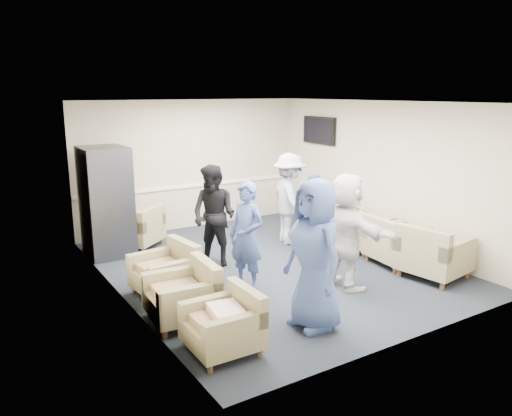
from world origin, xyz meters
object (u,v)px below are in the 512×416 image
armchair_left_near (226,326)px  armchair_corner (139,230)px  person_mid_left (246,237)px  person_mid_right (313,216)px  armchair_left_far (168,273)px  armchair_left_mid (186,297)px  armchair_right_near (432,256)px  person_back_right (289,199)px  armchair_right_far (328,220)px  armchair_right_midnear (396,245)px  person_front_right (346,231)px  vending_machine (106,201)px  person_back_left (214,216)px  person_front_left (314,255)px  armchair_right_midfar (361,232)px

armchair_left_near → armchair_corner: 4.28m
armchair_left_near → person_mid_left: bearing=142.8°
person_mid_right → armchair_left_far: bearing=101.5°
armchair_left_mid → armchair_right_near: armchair_right_near is taller
armchair_left_mid → person_back_right: (3.07, 2.04, 0.55)m
armchair_right_far → person_mid_left: (-2.81, -1.51, 0.48)m
armchair_left_far → armchair_right_midnear: bearing=71.0°
armchair_corner → person_front_right: person_front_right is taller
armchair_right_near → vending_machine: vending_machine is taller
armchair_corner → vending_machine: size_ratio=0.60×
armchair_left_far → armchair_right_midnear: (3.74, -0.85, 0.03)m
armchair_left_mid → person_front_right: size_ratio=0.51×
armchair_left_near → armchair_right_far: 4.91m
armchair_right_far → person_front_right: (-1.51, -2.21, 0.54)m
armchair_right_near → person_mid_right: person_mid_right is taller
armchair_right_near → person_back_left: (-2.59, 2.36, 0.48)m
armchair_left_far → person_front_left: 2.32m
person_front_right → person_back_right: bearing=-14.7°
person_back_left → armchair_right_midnear: bearing=29.6°
person_mid_left → armchair_right_midnear: bearing=61.3°
armchair_corner → person_front_right: 4.06m
armchair_right_midnear → person_mid_right: bearing=48.3°
person_back_right → person_mid_right: person_back_right is taller
person_front_left → person_mid_left: size_ratio=1.17×
vending_machine → person_front_right: bearing=-53.3°
person_front_left → person_back_left: person_front_left is taller
armchair_left_far → armchair_right_midfar: armchair_right_midfar is taller
vending_machine → person_mid_right: (2.99, -2.08, -0.22)m
armchair_right_midfar → armchair_right_far: (0.04, 0.99, -0.01)m
vending_machine → person_front_left: (1.33, -4.20, -0.03)m
armchair_corner → armchair_right_midnear: bearing=97.2°
person_mid_right → person_back_right: bearing=-1.0°
person_back_right → person_front_left: bearing=162.8°
armchair_left_far → person_mid_left: (1.05, -0.46, 0.49)m
armchair_left_mid → armchair_right_far: size_ratio=0.94×
armchair_right_near → armchair_right_midfar: size_ratio=1.13×
person_front_left → person_back_right: (1.80, 3.02, -0.07)m
armchair_right_midnear → armchair_right_far: 1.91m
armchair_right_near → armchair_left_near: bearing=85.7°
armchair_right_far → person_back_right: bearing=79.3°
person_back_left → person_back_right: (1.78, 0.33, 0.02)m
armchair_left_near → person_back_left: bearing=156.1°
armchair_right_far → vending_machine: vending_machine is taller
armchair_right_far → person_mid_left: bearing=109.7°
armchair_left_near → armchair_right_midfar: bearing=117.5°
armchair_left_near → armchair_right_far: bearing=127.7°
vending_machine → person_front_left: 4.40m
person_front_right → armchair_right_near: bearing=-107.9°
armchair_right_midnear → armchair_right_far: (0.12, 1.91, -0.02)m
armchair_right_near → armchair_right_midnear: bearing=-8.4°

